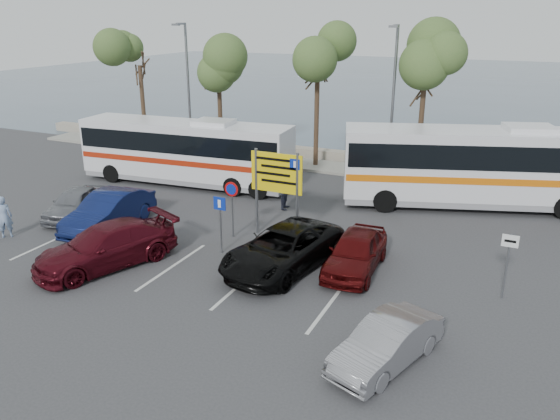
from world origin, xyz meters
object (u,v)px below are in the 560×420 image
at_px(street_lamp_right, 393,95).
at_px(car_red, 356,252).
at_px(suv_black, 283,249).
at_px(pedestrian_near, 4,217).
at_px(car_silver_a, 75,203).
at_px(car_blue, 109,211).
at_px(coach_bus_right, 481,170).
at_px(coach_bus_left, 186,154).
at_px(direction_sign, 277,179).
at_px(street_lamp_left, 187,83).
at_px(car_silver_b, 387,343).
at_px(pedestrian_far, 287,191).
at_px(car_maroon, 106,246).

relative_size(street_lamp_right, car_red, 1.93).
distance_m(suv_black, pedestrian_near, 11.68).
height_order(car_silver_a, car_blue, car_blue).
distance_m(car_silver_a, suv_black, 10.71).
bearing_deg(coach_bus_right, coach_bus_left, -169.76).
bearing_deg(pedestrian_near, car_blue, 175.62).
relative_size(direction_sign, car_blue, 0.76).
bearing_deg(coach_bus_left, car_silver_a, -104.86).
distance_m(street_lamp_right, direction_sign, 10.73).
xyz_separation_m(street_lamp_left, suv_black, (12.48, -12.92, -3.86)).
height_order(coach_bus_right, car_silver_b, coach_bus_right).
xyz_separation_m(car_silver_a, pedestrian_far, (8.19, 5.00, 0.21)).
height_order(direction_sign, suv_black, direction_sign).
height_order(suv_black, car_silver_b, suv_black).
height_order(car_blue, car_maroon, car_blue).
xyz_separation_m(street_lamp_left, coach_bus_right, (18.07, -3.02, -2.78)).
bearing_deg(car_blue, street_lamp_left, 103.86).
distance_m(coach_bus_right, car_maroon, 16.91).
height_order(direction_sign, pedestrian_near, direction_sign).
distance_m(car_silver_a, car_blue, 2.46).
bearing_deg(coach_bus_left, street_lamp_right, 30.74).
xyz_separation_m(street_lamp_right, direction_sign, (-2.00, -10.32, -2.17)).
bearing_deg(car_silver_b, coach_bus_left, 159.93).
relative_size(coach_bus_left, car_red, 2.79).
relative_size(car_silver_a, pedestrian_far, 2.21).
xyz_separation_m(coach_bus_right, car_silver_b, (-0.78, -14.00, -1.21)).
bearing_deg(suv_black, car_silver_b, -30.21).
relative_size(street_lamp_right, pedestrian_far, 4.62).
distance_m(street_lamp_right, coach_bus_right, 6.52).
bearing_deg(pedestrian_near, car_red, 149.68).
distance_m(street_lamp_left, pedestrian_far, 12.78).
height_order(street_lamp_right, car_maroon, street_lamp_right).
bearing_deg(car_silver_b, car_blue, -179.54).
bearing_deg(car_silver_b, car_red, 135.09).
relative_size(coach_bus_right, car_red, 3.08).
relative_size(coach_bus_left, coach_bus_right, 0.91).
height_order(car_silver_a, car_red, car_red).
bearing_deg(street_lamp_left, suv_black, -45.99).
distance_m(pedestrian_near, pedestrian_far, 12.06).
bearing_deg(coach_bus_right, pedestrian_far, -153.63).
relative_size(direction_sign, coach_bus_left, 0.31).
xyz_separation_m(pedestrian_near, pedestrian_far, (9.00, 8.03, -0.01)).
relative_size(coach_bus_right, car_maroon, 2.46).
bearing_deg(car_blue, street_lamp_right, 50.20).
bearing_deg(direction_sign, car_silver_b, -46.85).
xyz_separation_m(coach_bus_left, car_red, (11.38, -6.37, -0.94)).
bearing_deg(suv_black, pedestrian_far, 123.07).
xyz_separation_m(direction_sign, car_silver_b, (6.28, -6.70, -1.82)).
bearing_deg(direction_sign, car_silver_a, -169.54).
height_order(pedestrian_near, pedestrian_far, pedestrian_near).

